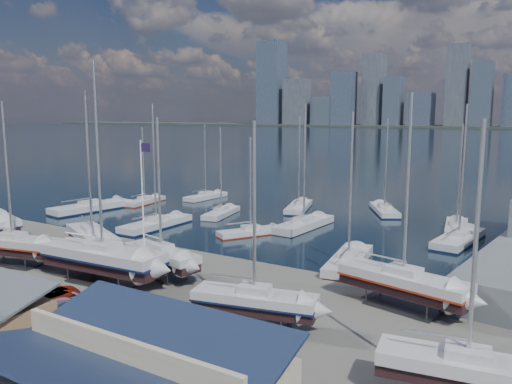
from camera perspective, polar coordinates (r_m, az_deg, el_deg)
The scene contains 25 objects.
ground at distance 46.32m, azimuth -14.06°, elevation -9.44°, with size 1400.00×1400.00×0.00m, color #605E59.
water at distance 342.32m, azimuth 26.29°, elevation 5.48°, with size 1400.00×600.00×0.40m, color #172A36.
shed_blue at distance 24.50m, azimuth -14.71°, elevation -20.48°, with size 13.65×9.45×4.71m.
sailboat_cradle_1 at distance 53.30m, azimuth -26.04°, elevation -5.39°, with size 9.95×4.69×15.54m.
sailboat_cradle_2 at distance 52.93m, azimuth -18.19°, elevation -4.99°, with size 10.08×6.61×16.04m.
sailboat_cradle_3 at distance 44.92m, azimuth -17.09°, elevation -7.20°, with size 11.86×4.04×18.65m.
sailboat_cradle_4 at distance 45.31m, azimuth -10.78°, elevation -7.13°, with size 8.85×4.19×14.08m.
sailboat_cradle_5 at distance 34.20m, azimuth -0.17°, elevation -12.32°, with size 8.84×4.20×13.94m.
sailboat_cradle_6 at distance 38.98m, azimuth 16.46°, elevation -9.85°, with size 10.16×4.82×15.85m.
sailboat_cradle_7 at distance 27.90m, azimuth 22.98°, elevation -18.12°, with size 8.84×3.67×14.14m.
sailboat_moored_0 at distance 78.77m, azimuth -18.34°, elevation -1.87°, with size 5.24×12.82×18.61m.
sailboat_moored_1 at distance 82.90m, azimuth -12.60°, elevation -1.12°, with size 3.62×8.88×12.90m.
sailboat_moored_2 at distance 85.80m, azimuth -5.76°, elevation -0.61°, with size 3.07×8.95×13.29m.
sailboat_moored_3 at distance 64.96m, azimuth -11.34°, elevation -3.80°, with size 3.12×10.97×16.38m.
sailboat_moored_4 at distance 71.40m, azimuth -3.99°, elevation -2.50°, with size 4.26×9.04×13.16m.
sailboat_moored_5 at distance 75.74m, azimuth 4.89°, elevation -1.87°, with size 5.48×10.25×14.76m.
sailboat_moored_6 at distance 59.91m, azimuth -0.63°, elevation -4.69°, with size 6.27×8.19×12.27m.
sailboat_moored_7 at distance 63.70m, azimuth 5.47°, elevation -3.90°, with size 3.79×11.04×16.39m.
sailboat_moored_8 at distance 75.58m, azimuth 14.45°, elevation -2.14°, with size 7.04×9.78×14.46m.
sailboat_moored_9 at distance 49.06m, azimuth 10.54°, elevation -7.89°, with size 4.28×10.40×15.25m.
sailboat_moored_10 at distance 60.68m, azimuth 22.14°, elevation -5.18°, with size 4.33×11.12×16.19m.
sailboat_moored_11 at distance 67.04m, azimuth 21.94°, elevation -3.88°, with size 3.99×9.55×13.85m.
car_c at distance 41.24m, azimuth -23.03°, elevation -11.18°, with size 2.30×4.98×1.39m, color gray.
car_d at distance 38.71m, azimuth -22.03°, elevation -12.49°, with size 1.84×4.54×1.32m, color gray.
flagpole at distance 42.73m, azimuth -12.75°, elevation -1.14°, with size 1.08×0.12×12.26m.
Camera 1 is at (31.75, -40.54, 14.29)m, focal length 35.00 mm.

